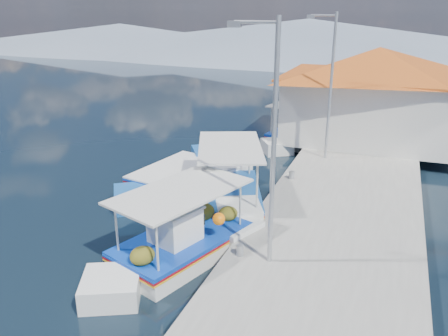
% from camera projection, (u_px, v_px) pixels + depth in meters
% --- Properties ---
extents(ground, '(160.00, 160.00, 0.00)m').
position_uv_depth(ground, '(74.00, 282.00, 11.53)').
color(ground, black).
rests_on(ground, ground).
extents(quay, '(5.00, 44.00, 0.50)m').
position_uv_depth(quay, '(340.00, 214.00, 14.73)').
color(quay, '#9B9991').
rests_on(quay, ground).
extents(bollards, '(0.20, 17.20, 0.30)m').
position_uv_depth(bollards, '(273.00, 203.00, 14.65)').
color(bollards, '#A5A8AD').
rests_on(bollards, quay).
extents(main_caique, '(3.44, 6.54, 2.27)m').
position_uv_depth(main_caique, '(183.00, 242.00, 12.61)').
color(main_caique, silver).
rests_on(main_caique, ground).
extents(caique_green_canopy, '(3.66, 6.31, 2.55)m').
position_uv_depth(caique_green_canopy, '(231.00, 198.00, 15.69)').
color(caique_green_canopy, silver).
rests_on(caique_green_canopy, ground).
extents(caique_blue_hull, '(2.78, 6.60, 1.19)m').
position_uv_depth(caique_blue_hull, '(176.00, 178.00, 17.69)').
color(caique_blue_hull, '#1B56A2').
rests_on(caique_blue_hull, ground).
extents(caique_far, '(2.78, 6.45, 2.30)m').
position_uv_depth(caique_far, '(297.00, 133.00, 23.57)').
color(caique_far, silver).
rests_on(caique_far, ground).
extents(harbor_building, '(10.49, 10.49, 4.40)m').
position_uv_depth(harbor_building, '(375.00, 92.00, 21.69)').
color(harbor_building, silver).
rests_on(harbor_building, quay).
extents(lamp_post_near, '(1.21, 0.14, 6.00)m').
position_uv_depth(lamp_post_near, '(270.00, 135.00, 10.47)').
color(lamp_post_near, '#A5A8AD').
rests_on(lamp_post_near, quay).
extents(lamp_post_far, '(1.21, 0.14, 6.00)m').
position_uv_depth(lamp_post_far, '(329.00, 80.00, 18.38)').
color(lamp_post_far, '#A5A8AD').
rests_on(lamp_post_far, quay).
extents(mountain_ridge, '(171.40, 96.00, 5.50)m').
position_uv_depth(mountain_ridge, '(397.00, 45.00, 57.86)').
color(mountain_ridge, gray).
rests_on(mountain_ridge, ground).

